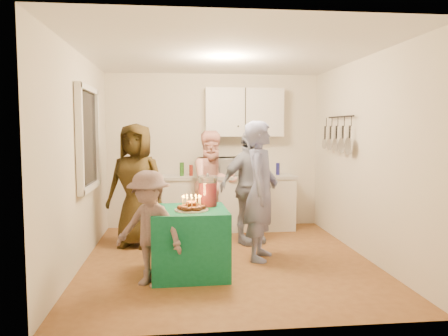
{
  "coord_description": "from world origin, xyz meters",
  "views": [
    {
      "loc": [
        -0.63,
        -5.45,
        1.66
      ],
      "look_at": [
        0.0,
        0.35,
        1.15
      ],
      "focal_mm": 35.0,
      "sensor_mm": 36.0,
      "label": 1
    }
  ],
  "objects": [
    {
      "name": "child_near_left",
      "position": [
        -0.93,
        -0.83,
        0.62
      ],
      "size": [
        0.92,
        0.8,
        1.23
      ],
      "primitive_type": "imported",
      "rotation": [
        0.0,
        0.0,
        -0.53
      ],
      "color": "#665152",
      "rests_on": "floor"
    },
    {
      "name": "right_wall",
      "position": [
        1.8,
        0.0,
        1.3
      ],
      "size": [
        4.0,
        4.0,
        0.0
      ],
      "primitive_type": "plane",
      "color": "silver",
      "rests_on": "floor"
    },
    {
      "name": "countertop",
      "position": [
        0.2,
        1.7,
        0.89
      ],
      "size": [
        2.24,
        0.62,
        0.05
      ],
      "primitive_type": "cube",
      "color": "beige",
      "rests_on": "counter"
    },
    {
      "name": "ceiling",
      "position": [
        0.0,
        0.0,
        2.6
      ],
      "size": [
        4.0,
        4.0,
        0.0
      ],
      "primitive_type": "plane",
      "color": "white",
      "rests_on": "floor"
    },
    {
      "name": "man_birthday",
      "position": [
        0.44,
        -0.01,
        0.89
      ],
      "size": [
        0.62,
        0.75,
        1.77
      ],
      "primitive_type": "imported",
      "rotation": [
        0.0,
        0.0,
        1.22
      ],
      "color": "#797FB1",
      "rests_on": "floor"
    },
    {
      "name": "upper_cabinet",
      "position": [
        0.5,
        1.85,
        1.95
      ],
      "size": [
        1.3,
        0.3,
        0.8
      ],
      "primitive_type": "cube",
      "color": "white",
      "rests_on": "back_wall"
    },
    {
      "name": "woman_back_center",
      "position": [
        -0.07,
        1.28,
        0.82
      ],
      "size": [
        0.97,
        0.87,
        1.65
      ],
      "primitive_type": "imported",
      "rotation": [
        0.0,
        0.0,
        0.36
      ],
      "color": "#F68980",
      "rests_on": "floor"
    },
    {
      "name": "party_table",
      "position": [
        -0.49,
        -0.51,
        0.38
      ],
      "size": [
        0.87,
        0.87,
        0.76
      ],
      "primitive_type": "cube",
      "rotation": [
        0.0,
        0.0,
        0.03
      ],
      "color": "#0E603F",
      "rests_on": "floor"
    },
    {
      "name": "window_night",
      "position": [
        -1.77,
        0.3,
        1.55
      ],
      "size": [
        0.04,
        1.0,
        1.2
      ],
      "primitive_type": "cube",
      "color": "black",
      "rests_on": "left_wall"
    },
    {
      "name": "microwave",
      "position": [
        0.16,
        1.7,
        1.06
      ],
      "size": [
        0.56,
        0.4,
        0.3
      ],
      "primitive_type": "imported",
      "rotation": [
        0.0,
        0.0,
        0.06
      ],
      "color": "white",
      "rests_on": "countertop"
    },
    {
      "name": "punch_jar",
      "position": [
        -0.27,
        -0.34,
        0.93
      ],
      "size": [
        0.22,
        0.22,
        0.34
      ],
      "primitive_type": "cylinder",
      "color": "red",
      "rests_on": "party_table"
    },
    {
      "name": "left_wall",
      "position": [
        -1.8,
        0.0,
        1.3
      ],
      "size": [
        4.0,
        4.0,
        0.0
      ],
      "primitive_type": "plane",
      "color": "silver",
      "rests_on": "floor"
    },
    {
      "name": "woman_back_left",
      "position": [
        -1.2,
        0.82,
        0.88
      ],
      "size": [
        0.99,
        0.8,
        1.75
      ],
      "primitive_type": "imported",
      "rotation": [
        0.0,
        0.0,
        -0.32
      ],
      "color": "brown",
      "rests_on": "floor"
    },
    {
      "name": "pot_rack",
      "position": [
        1.72,
        0.7,
        1.6
      ],
      "size": [
        0.12,
        1.0,
        0.6
      ],
      "primitive_type": "cube",
      "color": "black",
      "rests_on": "right_wall"
    },
    {
      "name": "woman_back_right",
      "position": [
        0.41,
        0.79,
        0.84
      ],
      "size": [
        1.06,
        0.82,
        1.67
      ],
      "primitive_type": "imported",
      "rotation": [
        0.0,
        0.0,
        0.49
      ],
      "color": "#101536",
      "rests_on": "floor"
    },
    {
      "name": "counter",
      "position": [
        0.2,
        1.7,
        0.43
      ],
      "size": [
        2.2,
        0.58,
        0.86
      ],
      "primitive_type": "cube",
      "color": "white",
      "rests_on": "floor"
    },
    {
      "name": "floor",
      "position": [
        0.0,
        0.0,
        0.0
      ],
      "size": [
        4.0,
        4.0,
        0.0
      ],
      "primitive_type": "plane",
      "color": "brown",
      "rests_on": "ground"
    },
    {
      "name": "back_wall",
      "position": [
        0.0,
        2.0,
        1.3
      ],
      "size": [
        3.6,
        3.6,
        0.0
      ],
      "primitive_type": "plane",
      "color": "silver",
      "rests_on": "floor"
    },
    {
      "name": "donut_cake",
      "position": [
        -0.47,
        -0.61,
        0.85
      ],
      "size": [
        0.38,
        0.38,
        0.18
      ],
      "primitive_type": null,
      "color": "#381C0C",
      "rests_on": "party_table"
    }
  ]
}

